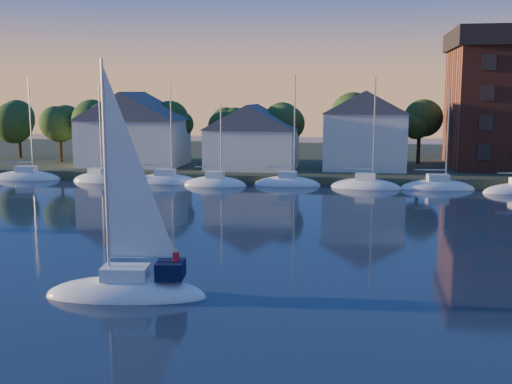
% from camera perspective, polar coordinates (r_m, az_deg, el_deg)
% --- Properties ---
extents(ground, '(260.00, 260.00, 0.00)m').
position_cam_1_polar(ground, '(26.09, -9.68, -15.29)').
color(ground, black).
rests_on(ground, ground).
extents(shoreline_land, '(160.00, 50.00, 2.00)m').
position_cam_1_polar(shoreline_land, '(98.30, 4.96, 2.66)').
color(shoreline_land, '#2F3720').
rests_on(shoreline_land, ground).
extents(wooden_dock, '(120.00, 3.00, 1.00)m').
position_cam_1_polar(wooden_dock, '(75.58, 3.48, 0.80)').
color(wooden_dock, brown).
rests_on(wooden_dock, ground).
extents(clubhouse_west, '(13.65, 9.45, 9.64)m').
position_cam_1_polar(clubhouse_west, '(85.98, -10.83, 5.61)').
color(clubhouse_west, beige).
rests_on(clubhouse_west, shoreline_land).
extents(clubhouse_centre, '(11.55, 8.40, 8.08)m').
position_cam_1_polar(clubhouse_centre, '(80.82, -0.34, 5.00)').
color(clubhouse_centre, beige).
rests_on(clubhouse_centre, shoreline_land).
extents(clubhouse_east, '(10.50, 8.40, 9.80)m').
position_cam_1_polar(clubhouse_east, '(81.52, 9.69, 5.52)').
color(clubhouse_east, beige).
rests_on(clubhouse_east, shoreline_land).
extents(tree_line, '(93.40, 5.40, 8.90)m').
position_cam_1_polar(tree_line, '(85.68, 5.68, 6.55)').
color(tree_line, '#3A291A').
rests_on(tree_line, shoreline_land).
extents(moored_fleet, '(95.50, 2.40, 12.05)m').
position_cam_1_polar(moored_fleet, '(72.28, 6.37, 0.47)').
color(moored_fleet, white).
rests_on(moored_fleet, ground).
extents(hero_sailboat, '(8.78, 3.82, 13.38)m').
position_cam_1_polar(hero_sailboat, '(34.53, -11.27, -8.22)').
color(hero_sailboat, white).
rests_on(hero_sailboat, ground).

